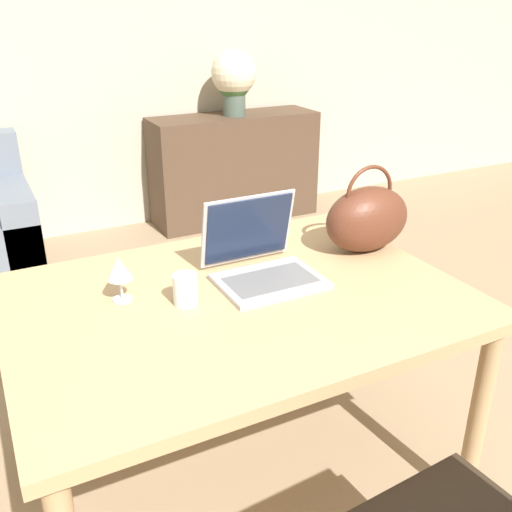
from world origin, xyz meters
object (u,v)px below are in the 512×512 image
object	(u,v)px
wine_glass	(119,270)
handbag	(367,218)
drinking_glass	(185,289)
flower_vase	(234,78)
laptop	(259,256)

from	to	relation	value
wine_glass	handbag	world-z (taller)	handbag
drinking_glass	handbag	bearing A→B (deg)	6.88
handbag	flower_vase	world-z (taller)	flower_vase
drinking_glass	handbag	world-z (taller)	handbag
laptop	drinking_glass	bearing A→B (deg)	-165.32
wine_glass	handbag	xyz separation A→B (m)	(0.89, -0.02, 0.02)
wine_glass	flower_vase	world-z (taller)	flower_vase
laptop	drinking_glass	xyz separation A→B (m)	(-0.29, -0.08, -0.02)
laptop	drinking_glass	world-z (taller)	laptop
flower_vase	handbag	bearing A→B (deg)	-103.60
handbag	drinking_glass	bearing A→B (deg)	-173.12
wine_glass	flower_vase	bearing A→B (deg)	57.71
wine_glass	handbag	size ratio (longest dim) A/B	0.43
laptop	flower_vase	distance (m)	2.55
laptop	wine_glass	world-z (taller)	laptop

